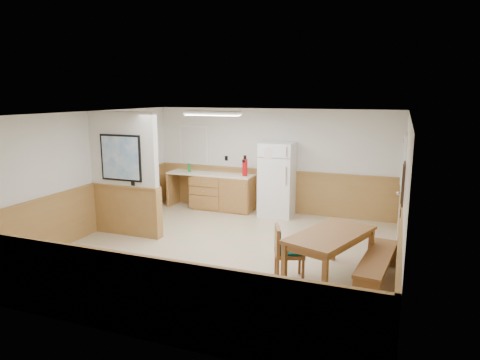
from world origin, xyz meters
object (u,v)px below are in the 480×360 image
at_px(dining_chair, 284,249).
at_px(soap_bottle, 189,168).
at_px(dining_table, 330,239).
at_px(dining_bench, 377,263).
at_px(fire_extinguisher, 245,167).
at_px(refrigerator, 277,180).

xyz_separation_m(dining_chair, soap_bottle, (-3.39, 3.41, 0.51)).
bearing_deg(dining_chair, soap_bottle, 114.09).
relative_size(dining_table, dining_bench, 1.00).
height_order(dining_table, dining_chair, dining_chair).
height_order(dining_table, soap_bottle, soap_bottle).
bearing_deg(fire_extinguisher, dining_bench, -58.36).
distance_m(fire_extinguisher, soap_bottle, 1.50).
xyz_separation_m(dining_table, dining_chair, (-0.67, -0.25, -0.16)).
bearing_deg(dining_bench, dining_chair, -160.98).
height_order(dining_table, fire_extinguisher, fire_extinguisher).
distance_m(dining_chair, soap_bottle, 4.83).
relative_size(dining_table, dining_chair, 2.08).
bearing_deg(dining_table, dining_chair, -139.47).
xyz_separation_m(dining_table, soap_bottle, (-4.06, 3.16, 0.35)).
bearing_deg(soap_bottle, dining_bench, -33.08).
distance_m(dining_bench, dining_chair, 1.41).
distance_m(refrigerator, dining_chair, 3.59).
bearing_deg(refrigerator, dining_table, -62.02).
bearing_deg(dining_bench, dining_table, -168.90).
distance_m(dining_table, soap_bottle, 5.15).
height_order(dining_bench, soap_bottle, soap_bottle).
height_order(refrigerator, fire_extinguisher, refrigerator).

